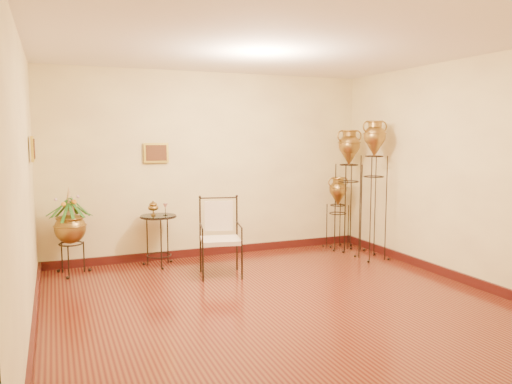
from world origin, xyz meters
name	(u,v)px	position (x,y,z in m)	size (l,w,h in m)	color
ground	(279,304)	(0.00, 0.00, 0.00)	(5.00, 5.00, 0.00)	#652D17
room_shell	(280,147)	(-0.01, 0.01, 1.73)	(5.02, 5.02, 2.81)	#FFF4A4
amphora_tall	(373,188)	(2.15, 1.33, 1.07)	(0.52, 0.52, 2.09)	black
amphora_mid	(348,189)	(2.15, 2.01, 0.99)	(0.47, 0.47, 1.97)	black
amphora_short	(338,212)	(2.04, 2.15, 0.60)	(0.40, 0.40, 1.20)	black
planter_urn	(70,225)	(-2.07, 2.15, 0.67)	(0.84, 0.84, 1.21)	black
armchair	(220,237)	(-0.24, 1.33, 0.52)	(0.68, 0.65, 1.03)	black
side_table	(159,239)	(-0.90, 2.15, 0.38)	(0.62, 0.62, 0.92)	black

